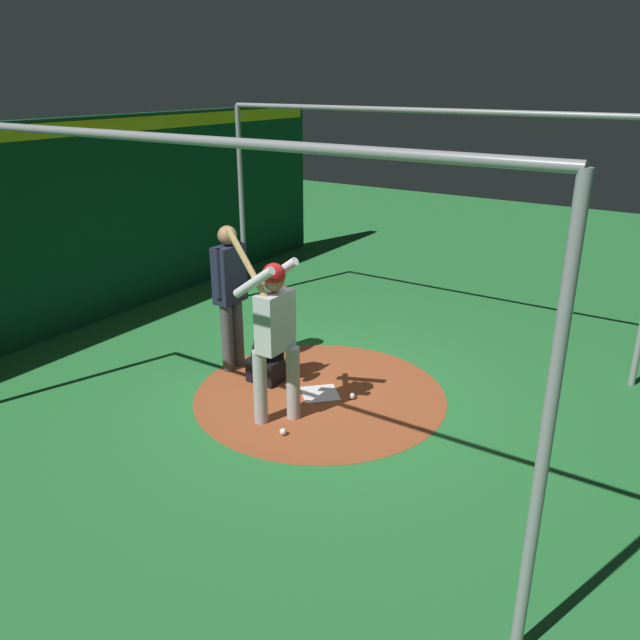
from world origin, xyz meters
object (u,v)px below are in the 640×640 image
(home_plate, at_px, (320,394))
(catcher, at_px, (271,352))
(baseball_0, at_px, (283,432))
(baseball_2, at_px, (352,396))
(umpire, at_px, (230,290))
(batter, at_px, (274,328))
(baseball_1, at_px, (286,376))

(home_plate, height_order, catcher, catcher)
(baseball_0, bearing_deg, baseball_2, 79.57)
(home_plate, xyz_separation_m, umpire, (-1.36, 0.03, 1.05))
(umpire, bearing_deg, catcher, -3.50)
(batter, height_order, umpire, batter)
(catcher, xyz_separation_m, baseball_2, (1.09, 0.12, -0.35))
(baseball_1, height_order, baseball_2, same)
(batter, xyz_separation_m, baseball_0, (0.26, -0.23, -1.05))
(baseball_0, bearing_deg, umpire, 146.70)
(home_plate, xyz_separation_m, baseball_0, (0.18, -0.98, 0.03))
(baseball_2, bearing_deg, home_plate, -164.17)
(umpire, bearing_deg, home_plate, -1.20)
(catcher, distance_m, umpire, 0.93)
(baseball_1, relative_size, baseball_2, 1.00)
(umpire, distance_m, baseball_1, 1.28)
(home_plate, height_order, baseball_2, baseball_2)
(baseball_1, bearing_deg, catcher, -133.78)
(home_plate, distance_m, baseball_0, 1.00)
(home_plate, bearing_deg, batter, -96.12)
(catcher, bearing_deg, batter, -49.43)
(catcher, bearing_deg, umpire, 176.50)
(baseball_0, xyz_separation_m, baseball_2, (0.20, 1.09, 0.00))
(batter, xyz_separation_m, baseball_2, (0.46, 0.86, -1.05))
(baseball_1, bearing_deg, batter, -60.03)
(batter, bearing_deg, umpire, 148.58)
(catcher, bearing_deg, baseball_2, 6.17)
(batter, distance_m, baseball_1, 1.45)
(baseball_0, height_order, baseball_1, same)
(catcher, height_order, baseball_1, catcher)
(home_plate, xyz_separation_m, batter, (-0.08, -0.75, 1.08))
(batter, bearing_deg, baseball_2, 61.87)
(home_plate, distance_m, baseball_1, 0.60)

